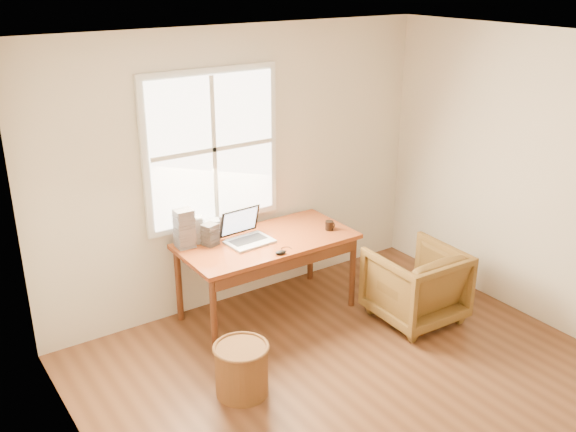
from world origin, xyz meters
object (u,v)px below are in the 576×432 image
Objects in this scene: armchair at (415,284)px; laptop at (249,226)px; coffee_mug at (329,226)px; cd_stack_a at (196,229)px; desk at (267,241)px; wicker_stool at (242,370)px.

laptop reaches higher than armchair.
laptop is 0.80m from coffee_mug.
laptop is at bearing -169.51° from coffee_mug.
coffee_mug is at bearing -20.59° from cd_stack_a.
desk is at bearing -171.20° from coffee_mug.
cd_stack_a reaches higher than armchair.
laptop reaches higher than desk.
wicker_stool is 0.87× the size of laptop.
cd_stack_a is (-0.39, 0.28, -0.04)m from laptop.
armchair is 1.89m from wicker_stool.
coffee_mug is (0.77, -0.15, -0.12)m from laptop.
laptop is 0.48m from cd_stack_a.
armchair is 1.61m from laptop.
cd_stack_a reaches higher than desk.
desk reaches higher than armchair.
cd_stack_a is (-1.62, 1.14, 0.53)m from armchair.
wicker_stool is 4.66× the size of coffee_mug.
wicker_stool is at bearing -129.29° from coffee_mug.
wicker_stool is 1.73m from coffee_mug.
cd_stack_a is at bearing 77.92° from wicker_stool.
desk is 1.41m from armchair.
laptop is at bearing 174.86° from desk.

